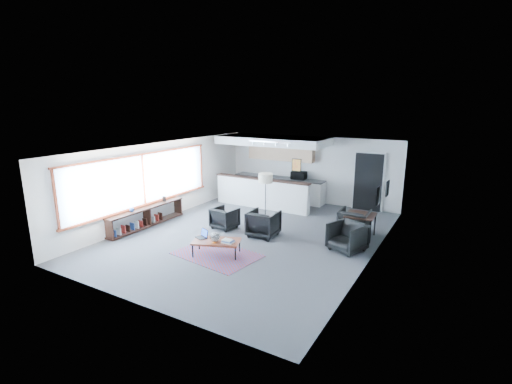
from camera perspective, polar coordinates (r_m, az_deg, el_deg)
The scene contains 21 objects.
room at distance 10.81m, azimuth -0.63°, elevation -0.15°, with size 7.02×9.02×2.62m.
window at distance 12.24m, azimuth -16.95°, elevation 1.63°, with size 0.10×5.95×1.66m.
console at distance 12.30m, azimuth -16.57°, elevation -3.72°, with size 0.35×3.00×0.80m.
kitchenette at distance 14.54m, azimuth 2.77°, elevation 3.73°, with size 4.20×1.96×2.60m.
doorway at distance 14.07m, azimuth 16.89°, elevation 1.56°, with size 1.10×0.12×2.15m.
track_light at distance 12.78m, azimuth 2.14°, elevation 7.57°, with size 1.60×0.07×0.15m.
wall_art_lower at distance 9.89m, azimuth 18.16°, elevation -0.65°, with size 0.03×0.38×0.48m.
wall_art_upper at distance 11.15m, azimuth 19.57°, elevation 0.53°, with size 0.03×0.34×0.44m.
kilim_rug at distance 9.86m, azimuth -6.05°, elevation -9.54°, with size 2.30×1.73×0.01m.
coffee_table at distance 9.73m, azimuth -6.10°, elevation -7.60°, with size 1.36×1.05×0.39m.
laptop at distance 9.95m, azimuth -8.18°, elevation -6.59°, with size 0.38×0.35×0.22m.
ceramic_pot at distance 9.63m, azimuth -6.31°, elevation -6.86°, with size 0.24×0.24×0.24m.
book_stack at distance 9.54m, azimuth -4.35°, elevation -7.55°, with size 0.29×0.24×0.09m.
coaster at distance 9.58m, azimuth -6.49°, elevation -7.76°, with size 0.11×0.11×0.01m.
armchair_left at distance 11.71m, azimuth -4.82°, elevation -3.85°, with size 0.71×0.67×0.73m, color black.
armchair_right at distance 10.97m, azimuth 1.15°, elevation -4.69°, with size 0.83×0.77×0.85m, color black.
floor_lamp at distance 12.09m, azimuth 1.47°, elevation 1.88°, with size 0.58×0.58×1.62m.
dining_table at distance 11.25m, azimuth 15.78°, elevation -3.64°, with size 0.87×0.87×0.70m.
dining_chair_near at distance 10.23m, azimuth 13.84°, elevation -6.87°, with size 0.70×0.66×0.72m, color black.
dining_chair_far at distance 11.44m, azimuth 14.83°, elevation -4.68°, with size 0.72×0.67×0.74m, color black.
microwave at distance 14.61m, azimuth 6.60°, elevation 2.69°, with size 0.57×0.32×0.39m, color black.
Camera 1 is at (5.37, -9.02, 3.88)m, focal length 26.00 mm.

